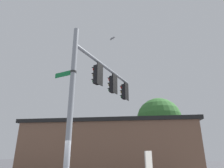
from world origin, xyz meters
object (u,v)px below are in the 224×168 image
at_px(traffic_light_nearest_pole, 97,75).
at_px(street_name_sign, 68,73).
at_px(traffic_light_mid_outer, 124,92).
at_px(traffic_light_mid_inner, 112,84).
at_px(bird_flying, 113,38).

relative_size(traffic_light_nearest_pole, street_name_sign, 1.11).
distance_m(traffic_light_nearest_pole, traffic_light_mid_outer, 3.56).
bearing_deg(traffic_light_mid_inner, bird_flying, 29.30).
relative_size(traffic_light_mid_inner, bird_flying, 2.81).
height_order(traffic_light_nearest_pole, street_name_sign, traffic_light_nearest_pole).
distance_m(traffic_light_nearest_pole, traffic_light_mid_inner, 1.78).
relative_size(traffic_light_nearest_pole, bird_flying, 2.81).
bearing_deg(street_name_sign, traffic_light_mid_inner, -1.87).
bearing_deg(bird_flying, street_name_sign, -174.12).
relative_size(traffic_light_mid_inner, street_name_sign, 1.11).
xyz_separation_m(traffic_light_mid_inner, street_name_sign, (-3.75, 0.12, -0.58)).
bearing_deg(traffic_light_mid_outer, bird_flying, 140.65).
height_order(traffic_light_mid_outer, bird_flying, bird_flying).
xyz_separation_m(traffic_light_nearest_pole, street_name_sign, (-1.97, 0.20, -0.58)).
bearing_deg(bird_flying, traffic_light_nearest_pole, -166.41).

